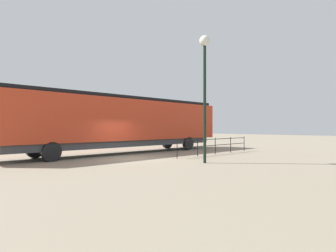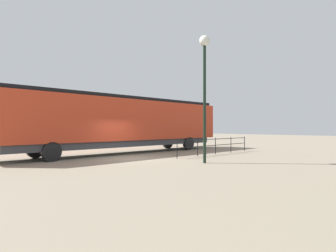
{
  "view_description": "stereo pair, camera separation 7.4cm",
  "coord_description": "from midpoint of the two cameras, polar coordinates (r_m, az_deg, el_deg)",
  "views": [
    {
      "loc": [
        13.93,
        -10.59,
        1.92
      ],
      "look_at": [
        1.63,
        1.58,
        2.0
      ],
      "focal_mm": 30.16,
      "sensor_mm": 36.0,
      "label": 1
    },
    {
      "loc": [
        13.98,
        -10.54,
        1.92
      ],
      "look_at": [
        1.63,
        1.58,
        2.0
      ],
      "focal_mm": 30.16,
      "sensor_mm": 36.0,
      "label": 2
    }
  ],
  "objects": [
    {
      "name": "platform_fence",
      "position": [
        20.35,
        9.42,
        -3.52
      ],
      "size": [
        0.05,
        7.95,
        1.18
      ],
      "color": "black",
      "rests_on": "ground_plane"
    },
    {
      "name": "lamp_post",
      "position": [
        15.6,
        7.29,
        11.25
      ],
      "size": [
        0.58,
        0.58,
        6.87
      ],
      "color": "black",
      "rests_on": "ground_plane"
    },
    {
      "name": "ground_plane",
      "position": [
        17.61,
        -7.57,
        -6.52
      ],
      "size": [
        120.0,
        120.0,
        0.0
      ],
      "primitive_type": "plane",
      "color": "gray"
    },
    {
      "name": "locomotive",
      "position": [
        21.39,
        -7.85,
        0.83
      ],
      "size": [
        2.82,
        18.14,
        4.15
      ],
      "color": "red",
      "rests_on": "ground_plane"
    }
  ]
}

